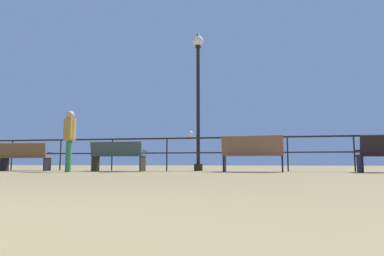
# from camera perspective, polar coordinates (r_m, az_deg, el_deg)

# --- Properties ---
(pier_railing) EXTENTS (20.32, 0.05, 1.05)m
(pier_railing) POSITION_cam_1_polar(r_m,az_deg,el_deg) (9.78, 0.66, -3.33)
(pier_railing) COLOR black
(pier_railing) RESTS_ON ground_plane
(bench_far_left) EXTENTS (1.55, 0.73, 0.88)m
(bench_far_left) POSITION_cam_1_polar(r_m,az_deg,el_deg) (11.31, -28.17, -4.42)
(bench_far_left) COLOR brown
(bench_far_left) RESTS_ON ground_plane
(bench_near_left) EXTENTS (1.59, 0.69, 0.88)m
(bench_near_left) POSITION_cam_1_polar(r_m,az_deg,el_deg) (9.70, -13.35, -4.72)
(bench_near_left) COLOR #364841
(bench_near_left) RESTS_ON ground_plane
(bench_near_right) EXTENTS (1.72, 0.71, 1.01)m
(bench_near_right) POSITION_cam_1_polar(r_m,az_deg,el_deg) (8.91, 10.91, -4.26)
(bench_near_right) COLOR brown
(bench_near_right) RESTS_ON ground_plane
(lamppost_center) EXTENTS (0.35, 0.35, 4.55)m
(lamppost_center) POSITION_cam_1_polar(r_m,az_deg,el_deg) (10.30, 1.12, 7.43)
(lamppost_center) COLOR black
(lamppost_center) RESTS_ON ground_plane
(person_by_bench) EXTENTS (0.34, 0.49, 1.72)m
(person_by_bench) POSITION_cam_1_polar(r_m,az_deg,el_deg) (9.47, -21.43, -1.47)
(person_by_bench) COLOR #307242
(person_by_bench) RESTS_ON ground_plane
(seagull_on_rail) EXTENTS (0.26, 0.38, 0.19)m
(seagull_on_rail) POSITION_cam_1_polar(r_m,az_deg,el_deg) (9.82, -0.36, -1.21)
(seagull_on_rail) COLOR silver
(seagull_on_rail) RESTS_ON pier_railing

